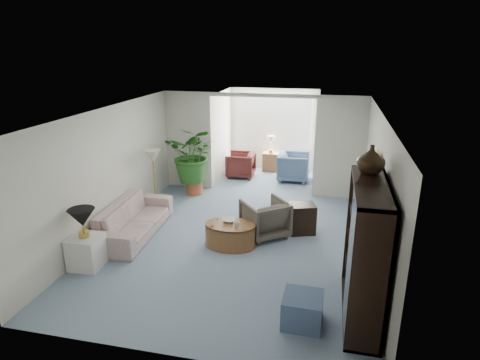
% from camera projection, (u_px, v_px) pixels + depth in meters
% --- Properties ---
extents(floor, '(6.00, 6.00, 0.00)m').
position_uv_depth(floor, '(233.00, 245.00, 7.79)').
color(floor, '#8092A9').
rests_on(floor, ground).
extents(sunroom_floor, '(2.60, 2.60, 0.00)m').
position_uv_depth(sunroom_floor, '(267.00, 179.00, 11.58)').
color(sunroom_floor, '#8092A9').
rests_on(sunroom_floor, ground).
extents(back_pier_left, '(1.20, 0.12, 2.50)m').
position_uv_depth(back_pier_left, '(189.00, 141.00, 10.56)').
color(back_pier_left, silver).
rests_on(back_pier_left, ground).
extents(back_pier_right, '(1.20, 0.12, 2.50)m').
position_uv_depth(back_pier_right, '(340.00, 148.00, 9.77)').
color(back_pier_right, silver).
rests_on(back_pier_right, ground).
extents(back_header, '(2.60, 0.12, 0.10)m').
position_uv_depth(back_header, '(262.00, 95.00, 9.79)').
color(back_header, silver).
rests_on(back_header, back_pier_left).
extents(window_pane, '(2.20, 0.02, 1.50)m').
position_uv_depth(window_pane, '(274.00, 123.00, 12.14)').
color(window_pane, white).
extents(window_blinds, '(2.20, 0.02, 1.50)m').
position_uv_depth(window_blinds, '(274.00, 123.00, 12.11)').
color(window_blinds, white).
extents(framed_picture, '(0.04, 0.50, 0.40)m').
position_uv_depth(framed_picture, '(378.00, 169.00, 6.65)').
color(framed_picture, '#B7A692').
extents(sofa, '(0.96, 2.25, 0.65)m').
position_uv_depth(sofa, '(134.00, 219.00, 8.14)').
color(sofa, beige).
rests_on(sofa, ground).
extents(end_table, '(0.53, 0.53, 0.56)m').
position_uv_depth(end_table, '(86.00, 252.00, 6.94)').
color(end_table, white).
rests_on(end_table, ground).
extents(table_lamp, '(0.44, 0.44, 0.30)m').
position_uv_depth(table_lamp, '(82.00, 218.00, 6.74)').
color(table_lamp, black).
rests_on(table_lamp, end_table).
extents(floor_lamp, '(0.36, 0.36, 0.28)m').
position_uv_depth(floor_lamp, '(152.00, 156.00, 9.12)').
color(floor_lamp, beige).
rests_on(floor_lamp, ground).
extents(coffee_table, '(1.00, 1.00, 0.45)m').
position_uv_depth(coffee_table, '(230.00, 235.00, 7.67)').
color(coffee_table, brown).
rests_on(coffee_table, ground).
extents(coffee_bowl, '(0.25, 0.25, 0.06)m').
position_uv_depth(coffee_bowl, '(229.00, 220.00, 7.69)').
color(coffee_bowl, white).
rests_on(coffee_bowl, coffee_table).
extents(coffee_cup, '(0.11, 0.11, 0.10)m').
position_uv_depth(coffee_cup, '(237.00, 225.00, 7.46)').
color(coffee_cup, beige).
rests_on(coffee_cup, coffee_table).
extents(wingback_chair, '(1.12, 1.12, 0.74)m').
position_uv_depth(wingback_chair, '(265.00, 218.00, 8.06)').
color(wingback_chair, '#585146').
rests_on(wingback_chair, ground).
extents(side_table_dark, '(0.60, 0.54, 0.60)m').
position_uv_depth(side_table_dark, '(302.00, 218.00, 8.21)').
color(side_table_dark, black).
rests_on(side_table_dark, ground).
extents(entertainment_cabinet, '(0.46, 1.73, 1.92)m').
position_uv_depth(entertainment_cabinet, '(365.00, 252.00, 5.52)').
color(entertainment_cabinet, black).
rests_on(entertainment_cabinet, ground).
extents(cabinet_urn, '(0.38, 0.38, 0.40)m').
position_uv_depth(cabinet_urn, '(371.00, 159.00, 5.62)').
color(cabinet_urn, black).
rests_on(cabinet_urn, entertainment_cabinet).
extents(ottoman, '(0.54, 0.54, 0.42)m').
position_uv_depth(ottoman, '(302.00, 310.00, 5.54)').
color(ottoman, '#4B6081').
rests_on(ottoman, ground).
extents(plant_pot, '(0.40, 0.40, 0.32)m').
position_uv_depth(plant_pot, '(195.00, 187.00, 10.40)').
color(plant_pot, '#AF5032').
rests_on(plant_pot, ground).
extents(house_plant, '(1.27, 1.10, 1.41)m').
position_uv_depth(house_plant, '(193.00, 154.00, 10.12)').
color(house_plant, '#2B6322').
rests_on(house_plant, plant_pot).
extents(sunroom_chair_blue, '(0.87, 0.85, 0.77)m').
position_uv_depth(sunroom_chair_blue, '(293.00, 167.00, 11.33)').
color(sunroom_chair_blue, '#4B6081').
rests_on(sunroom_chair_blue, ground).
extents(sunroom_chair_maroon, '(0.79, 0.77, 0.70)m').
position_uv_depth(sunroom_chair_maroon, '(241.00, 165.00, 11.65)').
color(sunroom_chair_maroon, '#58251E').
rests_on(sunroom_chair_maroon, ground).
extents(sunroom_table, '(0.46, 0.36, 0.55)m').
position_uv_depth(sunroom_table, '(271.00, 162.00, 12.22)').
color(sunroom_table, brown).
rests_on(sunroom_table, ground).
extents(shelf_clutter, '(0.30, 1.04, 1.06)m').
position_uv_depth(shelf_clutter, '(363.00, 237.00, 5.42)').
color(shelf_clutter, '#4D4B49').
rests_on(shelf_clutter, entertainment_cabinet).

